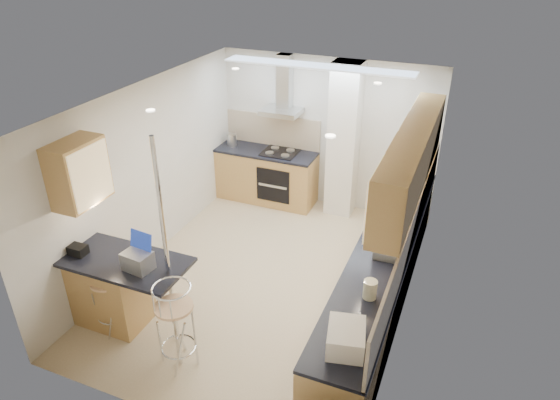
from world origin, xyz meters
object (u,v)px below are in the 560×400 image
at_px(bar_stool_near, 109,298).
at_px(microwave, 394,240).
at_px(laptop, 138,261).
at_px(bar_stool_end, 176,326).
at_px(bread_bin, 346,338).

bearing_deg(bar_stool_near, microwave, 33.07).
xyz_separation_m(laptop, bar_stool_near, (-0.43, -0.07, -0.58)).
bearing_deg(bar_stool_end, microwave, -43.08).
xyz_separation_m(bar_stool_near, bar_stool_end, (1.01, -0.16, 0.06)).
relative_size(bar_stool_near, bread_bin, 2.25).
xyz_separation_m(bar_stool_near, bread_bin, (2.82, -0.18, 0.57)).
bearing_deg(bar_stool_end, bread_bin, -84.73).
height_order(laptop, bar_stool_near, laptop).
distance_m(laptop, bar_stool_near, 0.73).
xyz_separation_m(laptop, bread_bin, (2.38, -0.25, -0.02)).
bearing_deg(bar_stool_end, bar_stool_near, 86.52).
relative_size(microwave, bread_bin, 1.34).
height_order(microwave, bread_bin, microwave).
bearing_deg(bar_stool_near, bread_bin, 2.20).
relative_size(laptop, bar_stool_near, 0.33).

